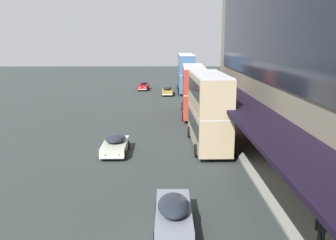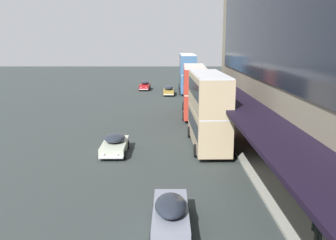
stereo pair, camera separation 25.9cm
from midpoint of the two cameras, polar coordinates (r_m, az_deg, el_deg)
transit_bus_kerbside_front at (r=30.64m, az=6.40°, el=1.86°), size 2.93×9.17×6.08m
transit_bus_kerbside_rear at (r=43.80m, az=4.19°, el=4.75°), size 2.96×9.98×5.82m
transit_bus_kerbside_far at (r=64.65m, az=3.08°, el=7.36°), size 2.82×11.41×6.43m
sedan_far_back at (r=61.00m, az=0.25°, el=4.54°), size 1.87×4.92×1.51m
sedan_oncoming_rear at (r=67.46m, az=-3.41°, el=5.27°), size 1.91×4.43×1.62m
sedan_second_near at (r=29.46m, az=-7.85°, el=-3.65°), size 2.00×4.56×1.50m
sedan_lead_mid at (r=17.71m, az=0.85°, el=-14.18°), size 1.79×4.89×1.64m
pedestrian_at_kerb at (r=16.99m, az=22.42°, el=-14.93°), size 0.62×0.33×1.86m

